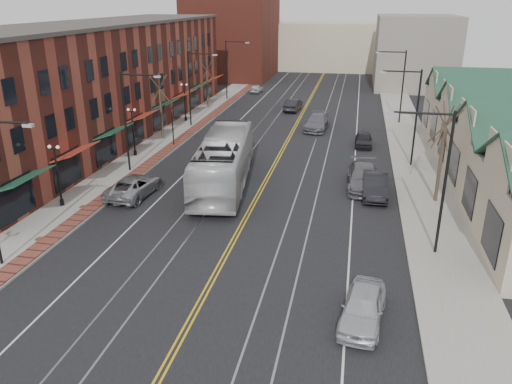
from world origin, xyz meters
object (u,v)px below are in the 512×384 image
at_px(parked_car_c, 364,177).
at_px(transit_bus, 224,161).
at_px(parked_car_a, 363,307).
at_px(parked_car_d, 364,139).
at_px(parked_car_b, 375,185).
at_px(parked_suv, 134,186).

bearing_deg(parked_car_c, transit_bus, -173.47).
relative_size(parked_car_a, parked_car_c, 0.75).
height_order(parked_car_a, parked_car_c, parked_car_c).
bearing_deg(transit_bus, parked_car_c, -179.09).
xyz_separation_m(parked_car_a, parked_car_d, (0.00, 28.87, -0.08)).
height_order(parked_car_a, parked_car_d, parked_car_a).
relative_size(transit_bus, parked_car_d, 3.50).
bearing_deg(parked_car_a, parked_car_d, 97.74).
relative_size(transit_bus, parked_car_b, 2.82).
bearing_deg(parked_suv, parked_car_c, -159.63).
height_order(parked_car_a, parked_car_b, parked_car_b).
bearing_deg(parked_car_a, parked_suv, 150.98).
relative_size(parked_suv, parked_car_a, 1.22).
bearing_deg(parked_car_b, transit_bus, 179.57).
distance_m(transit_bus, parked_car_d, 16.93).
bearing_deg(parked_suv, transit_bus, -146.02).
relative_size(parked_suv, parked_car_b, 1.09).
relative_size(parked_car_b, parked_car_d, 1.24).
relative_size(parked_car_a, parked_car_b, 0.90).
xyz_separation_m(transit_bus, parked_car_a, (10.46, -15.62, -1.19)).
bearing_deg(parked_car_c, parked_car_d, 88.26).
bearing_deg(parked_car_a, parked_car_b, 94.77).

